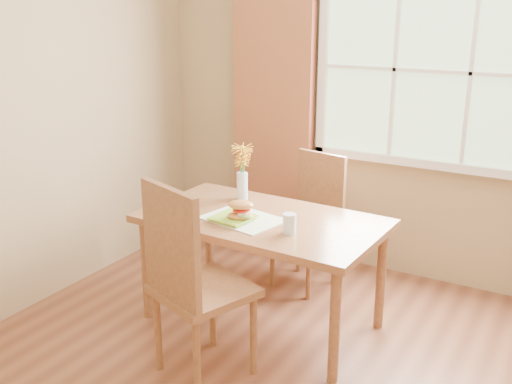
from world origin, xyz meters
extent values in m
cube|color=tan|center=(0.00, 1.91, 1.35)|extent=(4.20, 0.02, 2.70)
cube|color=#9CC192|center=(0.00, 1.88, 1.50)|extent=(1.50, 0.02, 1.20)
cube|color=white|center=(0.00, 1.85, 0.87)|extent=(1.62, 0.04, 0.06)
cube|color=white|center=(-0.78, 1.85, 1.50)|extent=(0.06, 0.04, 1.32)
cube|color=white|center=(0.00, 1.85, 1.50)|extent=(1.50, 0.03, 0.02)
cube|color=maroon|center=(-1.15, 1.78, 1.10)|extent=(0.65, 0.08, 2.20)
cube|color=olive|center=(-0.66, 0.74, 0.68)|extent=(1.47, 0.87, 0.05)
cylinder|color=olive|center=(-1.32, 0.44, 0.33)|extent=(0.06, 0.06, 0.66)
cylinder|color=olive|center=(-0.03, 0.39, 0.33)|extent=(0.06, 0.06, 0.66)
cylinder|color=olive|center=(-1.30, 1.10, 0.33)|extent=(0.06, 0.06, 0.66)
cylinder|color=olive|center=(0.00, 1.05, 0.33)|extent=(0.06, 0.06, 0.66)
cube|color=brown|center=(-0.66, 0.12, 0.49)|extent=(0.58, 0.58, 0.04)
cube|color=brown|center=(-0.73, -0.07, 0.80)|extent=(0.44, 0.19, 0.59)
cylinder|color=brown|center=(-0.90, 0.01, 0.23)|extent=(0.04, 0.04, 0.47)
cylinder|color=brown|center=(-0.55, -0.11, 0.23)|extent=(0.04, 0.04, 0.47)
cylinder|color=brown|center=(-0.77, 0.36, 0.23)|extent=(0.04, 0.04, 0.47)
cylinder|color=brown|center=(-0.43, 0.24, 0.23)|extent=(0.04, 0.04, 0.47)
cube|color=brown|center=(-0.66, 1.35, 0.42)|extent=(0.45, 0.45, 0.04)
cube|color=brown|center=(-0.63, 1.52, 0.69)|extent=(0.39, 0.10, 0.50)
cylinder|color=brown|center=(-0.85, 1.22, 0.20)|extent=(0.03, 0.03, 0.40)
cylinder|color=brown|center=(-0.54, 1.17, 0.20)|extent=(0.03, 0.03, 0.40)
cylinder|color=brown|center=(-0.79, 1.53, 0.20)|extent=(0.03, 0.03, 0.40)
cylinder|color=brown|center=(-0.48, 1.48, 0.20)|extent=(0.03, 0.03, 0.40)
cube|color=beige|center=(-0.74, 0.66, 0.71)|extent=(0.51, 0.41, 0.01)
cube|color=#8AC030|center=(-0.78, 0.61, 0.71)|extent=(0.24, 0.24, 0.01)
ellipsoid|color=#D17E47|center=(-0.74, 0.61, 0.74)|extent=(0.18, 0.15, 0.04)
ellipsoid|color=#4C8C2D|center=(-0.69, 0.59, 0.75)|extent=(0.09, 0.06, 0.01)
cylinder|color=red|center=(-0.74, 0.61, 0.77)|extent=(0.08, 0.08, 0.01)
cylinder|color=red|center=(-0.71, 0.62, 0.78)|extent=(0.08, 0.08, 0.01)
ellipsoid|color=#D17E47|center=(-0.73, 0.61, 0.81)|extent=(0.18, 0.15, 0.05)
cylinder|color=silver|center=(-0.40, 0.60, 0.76)|extent=(0.08, 0.08, 0.11)
cylinder|color=silver|center=(-0.40, 0.60, 0.75)|extent=(0.07, 0.07, 0.09)
cylinder|color=silver|center=(-0.94, 0.98, 0.79)|extent=(0.07, 0.07, 0.18)
cylinder|color=silver|center=(-0.94, 0.98, 0.75)|extent=(0.06, 0.06, 0.09)
cylinder|color=#3D7028|center=(-0.94, 0.98, 0.87)|extent=(0.01, 0.01, 0.34)
cylinder|color=#3D7028|center=(-0.93, 0.98, 0.84)|extent=(0.01, 0.01, 0.28)
cylinder|color=#3D7028|center=(-0.95, 0.99, 0.82)|extent=(0.01, 0.01, 0.24)
cylinder|color=#3D7028|center=(-0.94, 0.99, 0.86)|extent=(0.01, 0.01, 0.31)
camera|label=1|loc=(0.99, -2.20, 1.93)|focal=42.00mm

